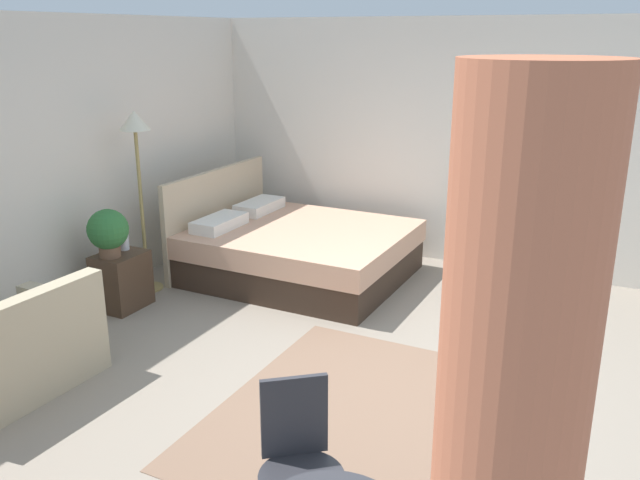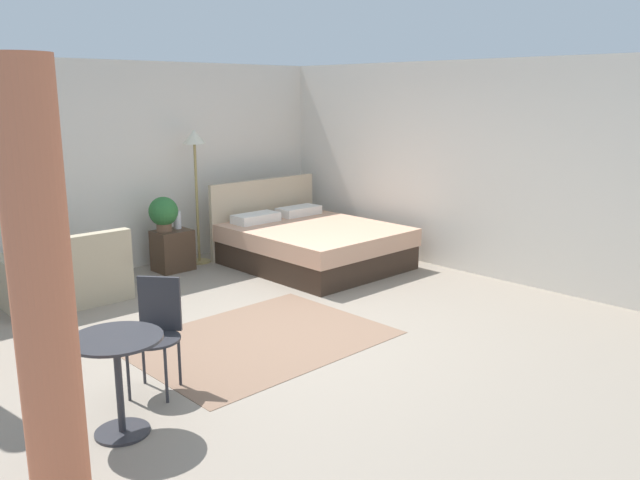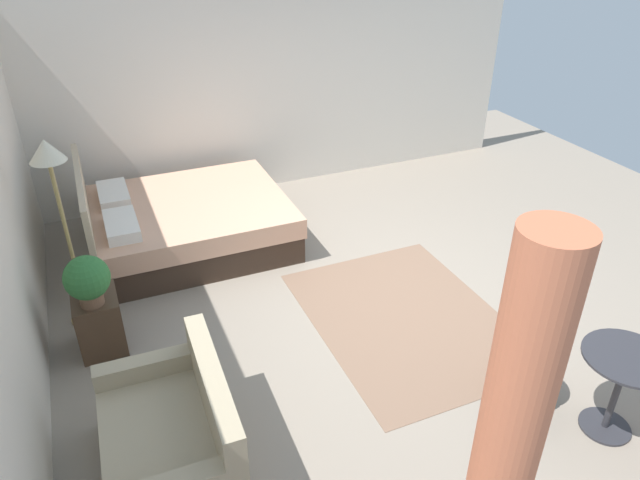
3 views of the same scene
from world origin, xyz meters
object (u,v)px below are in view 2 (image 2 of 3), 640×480
object	(u,v)px
couch	(66,279)
potted_plant	(163,212)
nightstand	(173,250)
floor_lamp	(195,155)
balcony_table	(118,367)
bed	(311,244)
cafe_chair_near_window	(156,324)
vase	(177,220)

from	to	relation	value
couch	potted_plant	xyz separation A→B (m)	(1.47, 0.37, 0.51)
nightstand	floor_lamp	world-z (taller)	floor_lamp
nightstand	balcony_table	bearing A→B (deg)	-126.18
couch	balcony_table	distance (m)	3.19
bed	potted_plant	world-z (taller)	bed
cafe_chair_near_window	balcony_table	bearing A→B (deg)	-141.04
bed	vase	distance (m)	1.80
bed	nightstand	bearing A→B (deg)	144.33
balcony_table	couch	bearing A→B (deg)	73.27
couch	potted_plant	bearing A→B (deg)	13.91
couch	cafe_chair_near_window	bearing A→B (deg)	-97.94
nightstand	potted_plant	world-z (taller)	potted_plant
vase	bed	bearing A→B (deg)	-39.16
cafe_chair_near_window	floor_lamp	bearing A→B (deg)	51.81
bed	balcony_table	xyz separation A→B (m)	(-3.98, -2.34, 0.19)
floor_lamp	balcony_table	world-z (taller)	floor_lamp
couch	floor_lamp	size ratio (longest dim) A/B	0.71
bed	floor_lamp	distance (m)	1.95
couch	floor_lamp	bearing A→B (deg)	12.74
nightstand	floor_lamp	xyz separation A→B (m)	(0.48, 0.11, 1.21)
potted_plant	balcony_table	world-z (taller)	potted_plant
nightstand	balcony_table	xyz separation A→B (m)	(-2.49, -3.41, 0.22)
bed	nightstand	xyz separation A→B (m)	(-1.49, 1.07, -0.03)
potted_plant	couch	bearing A→B (deg)	-166.09
couch	floor_lamp	distance (m)	2.42
potted_plant	vase	bearing A→B (deg)	9.17
potted_plant	balcony_table	size ratio (longest dim) A/B	0.64
vase	cafe_chair_near_window	world-z (taller)	cafe_chair_near_window
bed	balcony_table	bearing A→B (deg)	-149.60
vase	floor_lamp	size ratio (longest dim) A/B	0.13
couch	balcony_table	world-z (taller)	couch
floor_lamp	couch	bearing A→B (deg)	-167.26
potted_plant	cafe_chair_near_window	xyz separation A→B (m)	(-1.84, -2.97, -0.25)
floor_lamp	cafe_chair_near_window	bearing A→B (deg)	-128.19
balcony_table	cafe_chair_near_window	world-z (taller)	cafe_chair_near_window
potted_plant	floor_lamp	xyz separation A→B (m)	(0.58, 0.10, 0.69)
bed	balcony_table	size ratio (longest dim) A/B	3.10
floor_lamp	vase	bearing A→B (deg)	-169.99
bed	floor_lamp	xyz separation A→B (m)	(-1.02, 1.18, 1.18)
balcony_table	floor_lamp	bearing A→B (deg)	49.84
bed	vase	xyz separation A→B (m)	(-1.37, 1.12, 0.35)
couch	balcony_table	size ratio (longest dim) A/B	1.82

